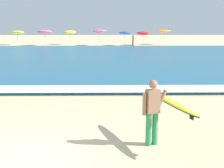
# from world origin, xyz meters

# --- Properties ---
(ground_plane) EXTENTS (160.00, 160.00, 0.00)m
(ground_plane) POSITION_xyz_m (0.00, 0.00, 0.00)
(ground_plane) COLOR beige
(sea) EXTENTS (120.00, 28.00, 0.14)m
(sea) POSITION_xyz_m (0.00, 20.22, 0.07)
(sea) COLOR #1E6084
(sea) RESTS_ON ground
(surf_foam) EXTENTS (120.00, 1.55, 0.01)m
(surf_foam) POSITION_xyz_m (0.00, 6.82, 0.15)
(surf_foam) COLOR white
(surf_foam) RESTS_ON sea
(surfer_with_board) EXTENTS (1.29, 2.44, 1.73)m
(surfer_with_board) POSITION_xyz_m (3.41, 0.95, 1.03)
(surfer_with_board) COLOR #338E56
(surfer_with_board) RESTS_ON ground
(beach_umbrella_0) EXTENTS (2.07, 2.10, 2.26)m
(beach_umbrella_0) POSITION_xyz_m (-11.84, 37.83, 1.92)
(beach_umbrella_0) COLOR beige
(beach_umbrella_0) RESTS_ON ground
(beach_umbrella_1) EXTENTS (2.21, 2.25, 2.38)m
(beach_umbrella_1) POSITION_xyz_m (-7.39, 36.60, 2.02)
(beach_umbrella_1) COLOR beige
(beach_umbrella_1) RESTS_ON ground
(beach_umbrella_2) EXTENTS (1.97, 2.01, 2.27)m
(beach_umbrella_2) POSITION_xyz_m (-3.94, 38.58, 1.93)
(beach_umbrella_2) COLOR beige
(beach_umbrella_2) RESTS_ON ground
(beach_umbrella_3) EXTENTS (2.11, 2.13, 2.40)m
(beach_umbrella_3) POSITION_xyz_m (0.75, 36.84, 2.11)
(beach_umbrella_3) COLOR beige
(beach_umbrella_3) RESTS_ON ground
(beach_umbrella_4) EXTENTS (1.76, 1.78, 2.12)m
(beach_umbrella_4) POSITION_xyz_m (4.53, 36.70, 1.87)
(beach_umbrella_4) COLOR beige
(beach_umbrella_4) RESTS_ON ground
(beach_umbrella_5) EXTENTS (2.03, 2.05, 2.10)m
(beach_umbrella_5) POSITION_xyz_m (7.36, 37.11, 1.80)
(beach_umbrella_5) COLOR beige
(beach_umbrella_5) RESTS_ON ground
(beach_umbrella_6) EXTENTS (2.11, 2.11, 2.29)m
(beach_umbrella_6) POSITION_xyz_m (10.76, 38.74, 2.08)
(beach_umbrella_6) COLOR beige
(beach_umbrella_6) RESTS_ON ground
(beachgoer_near_row_left) EXTENTS (0.32, 0.20, 1.58)m
(beachgoer_near_row_left) POSITION_xyz_m (5.73, 36.10, 0.84)
(beachgoer_near_row_left) COLOR #383842
(beachgoer_near_row_left) RESTS_ON ground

